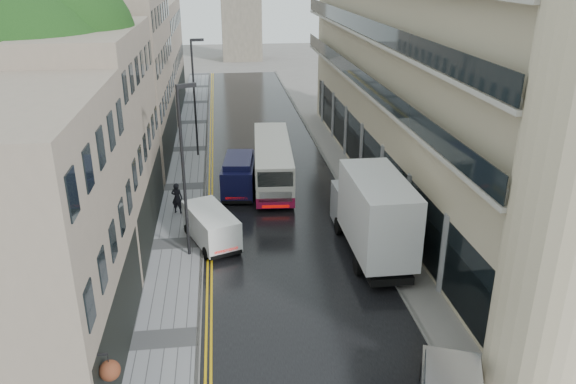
{
  "coord_description": "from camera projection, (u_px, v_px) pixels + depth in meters",
  "views": [
    {
      "loc": [
        -3.25,
        -8.04,
        13.97
      ],
      "look_at": [
        -0.06,
        18.0,
        3.27
      ],
      "focal_mm": 35.0,
      "sensor_mm": 36.0,
      "label": 1
    }
  ],
  "objects": [
    {
      "name": "road",
      "position": [
        272.0,
        184.0,
        38.31
      ],
      "size": [
        9.0,
        85.0,
        0.02
      ],
      "primitive_type": "cube",
      "color": "black",
      "rests_on": "ground"
    },
    {
      "name": "left_sidewalk",
      "position": [
        185.0,
        187.0,
        37.63
      ],
      "size": [
        2.7,
        85.0,
        0.12
      ],
      "primitive_type": "cube",
      "color": "gray",
      "rests_on": "ground"
    },
    {
      "name": "right_sidewalk",
      "position": [
        349.0,
        180.0,
        38.9
      ],
      "size": [
        1.8,
        85.0,
        0.12
      ],
      "primitive_type": "cube",
      "color": "slate",
      "rests_on": "ground"
    },
    {
      "name": "old_shop_row",
      "position": [
        126.0,
        93.0,
        37.28
      ],
      "size": [
        4.5,
        56.0,
        12.0
      ],
      "primitive_type": null,
      "color": "gray",
      "rests_on": "ground"
    },
    {
      "name": "modern_block",
      "position": [
        435.0,
        82.0,
        35.45
      ],
      "size": [
        8.0,
        40.0,
        14.0
      ],
      "primitive_type": null,
      "color": "tan",
      "rests_on": "ground"
    },
    {
      "name": "tree_near",
      "position": [
        31.0,
        119.0,
        27.39
      ],
      "size": [
        10.56,
        10.56,
        13.89
      ],
      "primitive_type": null,
      "color": "black",
      "rests_on": "ground"
    },
    {
      "name": "tree_far",
      "position": [
        92.0,
        82.0,
        39.64
      ],
      "size": [
        9.24,
        9.24,
        12.46
      ],
      "primitive_type": null,
      "color": "black",
      "rests_on": "ground"
    },
    {
      "name": "cream_bus",
      "position": [
        257.0,
        178.0,
        35.4
      ],
      "size": [
        2.99,
        10.47,
        2.82
      ],
      "primitive_type": null,
      "rotation": [
        0.0,
        0.0,
        -0.06
      ],
      "color": "beige",
      "rests_on": "road"
    },
    {
      "name": "white_lorry",
      "position": [
        359.0,
        233.0,
        26.35
      ],
      "size": [
        2.6,
        8.5,
        4.45
      ],
      "primitive_type": null,
      "rotation": [
        0.0,
        0.0,
        0.01
      ],
      "color": "silver",
      "rests_on": "road"
    },
    {
      "name": "white_van",
      "position": [
        206.0,
        241.0,
        28.28
      ],
      "size": [
        3.21,
        4.61,
        1.92
      ],
      "primitive_type": null,
      "rotation": [
        0.0,
        0.0,
        0.36
      ],
      "color": "white",
      "rests_on": "road"
    },
    {
      "name": "navy_van",
      "position": [
        222.0,
        183.0,
        34.96
      ],
      "size": [
        2.57,
        5.19,
        2.54
      ],
      "primitive_type": null,
      "rotation": [
        0.0,
        0.0,
        -0.12
      ],
      "color": "black",
      "rests_on": "road"
    },
    {
      "name": "pedestrian",
      "position": [
        177.0,
        198.0,
        33.28
      ],
      "size": [
        0.8,
        0.65,
        1.89
      ],
      "primitive_type": "imported",
      "rotation": [
        0.0,
        0.0,
        2.82
      ],
      "color": "black",
      "rests_on": "left_sidewalk"
    },
    {
      "name": "lamp_post_near",
      "position": [
        184.0,
        175.0,
        27.22
      ],
      "size": [
        0.98,
        0.6,
        8.7
      ],
      "primitive_type": null,
      "rotation": [
        0.0,
        0.0,
        0.43
      ],
      "color": "black",
      "rests_on": "left_sidewalk"
    },
    {
      "name": "lamp_post_far",
      "position": [
        195.0,
        99.0,
        42.16
      ],
      "size": [
        1.0,
        0.32,
        8.78
      ],
      "primitive_type": null,
      "rotation": [
        0.0,
        0.0,
        0.1
      ],
      "color": "black",
      "rests_on": "left_sidewalk"
    }
  ]
}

